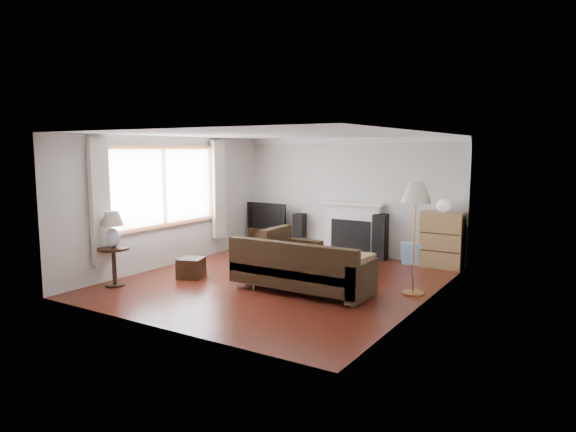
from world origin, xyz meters
The scene contains 17 objects.
room centered at (0.00, 0.00, 1.25)m, with size 5.10×5.60×2.54m.
window centered at (-2.45, -0.20, 1.55)m, with size 0.12×2.74×1.54m, color brown.
curtain_near centered at (-2.40, -1.72, 1.40)m, with size 0.10×0.35×2.10m, color beige.
curtain_far centered at (-2.40, 1.32, 1.40)m, with size 0.10×0.35×2.10m, color beige.
fireplace centered at (0.15, 2.64, 0.57)m, with size 1.40×0.26×1.15m, color white.
tv_stand centered at (-1.88, 2.50, 0.22)m, with size 0.89×0.40×0.44m, color black.
television centered at (-1.88, 2.50, 0.74)m, with size 1.04×0.14×0.60m, color black.
speaker_left centered at (-1.10, 2.55, 0.42)m, with size 0.23×0.28×0.83m, color black.
speaker_right centered at (0.82, 2.55, 0.47)m, with size 0.26×0.31×0.94m, color black.
bookshelf centered at (2.08, 2.53, 0.53)m, with size 0.78×0.37×1.07m, color olive.
globe_lamp centered at (2.08, 2.53, 1.20)m, with size 0.25×0.25×0.25m, color white.
sectional_sofa centered at (0.66, -0.35, 0.39)m, with size 2.44×1.78×0.79m, color black.
coffee_table centered at (0.73, 1.03, 0.20)m, with size 1.03×0.56×0.40m, color olive.
footstool centered at (-1.45, -0.60, 0.18)m, with size 0.42×0.42×0.35m, color black.
floor_lamp centered at (2.22, 0.44, 0.88)m, with size 0.45×0.45×1.76m, color #AD713C.
side_table centered at (-2.15, -1.69, 0.33)m, with size 0.52×0.52×0.65m, color black.
table_lamp centered at (-2.15, -1.69, 0.94)m, with size 0.36×0.36×0.59m, color silver.
Camera 1 is at (4.69, -7.21, 2.25)m, focal length 32.00 mm.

